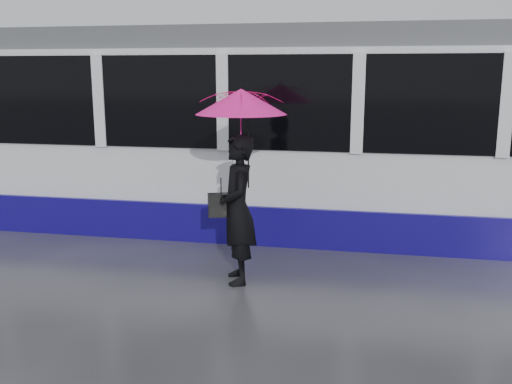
# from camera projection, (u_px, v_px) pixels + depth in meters

# --- Properties ---
(ground) EXTENTS (90.00, 90.00, 0.00)m
(ground) POSITION_uv_depth(u_px,v_px,m) (262.00, 274.00, 7.61)
(ground) COLOR #2D2D33
(ground) RESTS_ON ground
(rails) EXTENTS (34.00, 1.51, 0.02)m
(rails) POSITION_uv_depth(u_px,v_px,m) (289.00, 225.00, 10.01)
(rails) COLOR #3F3D38
(rails) RESTS_ON ground
(tram) EXTENTS (26.00, 2.56, 3.35)m
(tram) POSITION_uv_depth(u_px,v_px,m) (270.00, 132.00, 9.74)
(tram) COLOR white
(tram) RESTS_ON ground
(woman) EXTENTS (0.66, 0.80, 1.90)m
(woman) POSITION_uv_depth(u_px,v_px,m) (238.00, 210.00, 7.17)
(woman) COLOR black
(woman) RESTS_ON ground
(umbrella) EXTENTS (1.42, 1.42, 1.28)m
(umbrella) POSITION_uv_depth(u_px,v_px,m) (241.00, 120.00, 6.93)
(umbrella) COLOR #E61393
(umbrella) RESTS_ON ground
(handbag) EXTENTS (0.37, 0.25, 0.47)m
(handbag) POSITION_uv_depth(u_px,v_px,m) (221.00, 205.00, 7.23)
(handbag) COLOR black
(handbag) RESTS_ON ground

